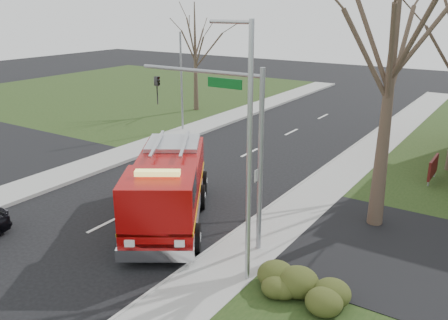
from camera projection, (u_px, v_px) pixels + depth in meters
The scene contains 11 objects.
ground at pixel (106, 224), 19.89m from camera, with size 120.00×120.00×0.00m, color black.
sidewalk_right at pixel (230, 264), 16.65m from camera, with size 2.40×80.00×0.15m, color gray.
sidewalk_left at pixel (16, 192), 23.09m from camera, with size 2.40×80.00×0.15m, color gray.
health_center_sign at pixel (433, 168), 24.09m from camera, with size 0.12×2.00×1.40m.
hedge_corner at pixel (291, 291), 14.24m from camera, with size 2.80×2.00×0.90m, color #2E3714.
bare_tree_near at pixel (394, 43), 17.41m from camera, with size 6.00×6.00×12.00m.
bare_tree_left at pixel (195, 45), 39.26m from camera, with size 4.50×4.50×9.00m.
traffic_signal_mast at pixel (230, 124), 16.91m from camera, with size 5.29×0.18×6.80m.
streetlight_pole at pixel (248, 151), 14.36m from camera, with size 1.48×0.16×8.40m.
utility_pole_far at pixel (182, 83), 33.47m from camera, with size 0.14×0.14×7.00m, color gray.
fire_engine at pixel (168, 190), 19.69m from camera, with size 6.50×8.05×3.17m.
Camera 1 is at (14.06, -12.38, 8.77)m, focal length 38.00 mm.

